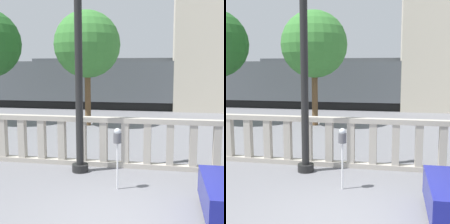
# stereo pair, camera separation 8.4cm
# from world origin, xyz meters

# --- Properties ---
(balustrade) EXTENTS (12.49, 0.24, 1.41)m
(balustrade) POSITION_xyz_m (0.00, 3.37, 0.70)
(balustrade) COLOR #ADA599
(balustrade) RESTS_ON ground
(lamppost) EXTENTS (0.44, 0.44, 6.45)m
(lamppost) POSITION_xyz_m (-1.45, 2.80, 3.07)
(lamppost) COLOR black
(lamppost) RESTS_ON ground
(parking_meter) EXTENTS (0.18, 0.18, 1.43)m
(parking_meter) POSITION_xyz_m (-0.27, 1.75, 1.16)
(parking_meter) COLOR silver
(parking_meter) RESTS_ON ground
(train_near) EXTENTS (27.98, 2.71, 3.81)m
(train_near) POSITION_xyz_m (-1.00, 16.21, 1.69)
(train_near) COLOR black
(train_near) RESTS_ON ground
(train_far) EXTENTS (20.26, 3.17, 4.24)m
(train_far) POSITION_xyz_m (-1.48, 24.46, 1.92)
(train_far) COLOR black
(train_far) RESTS_ON ground
(tree_left) EXTENTS (3.15, 3.15, 5.44)m
(tree_left) POSITION_xyz_m (-2.96, 9.51, 3.85)
(tree_left) COLOR brown
(tree_left) RESTS_ON ground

